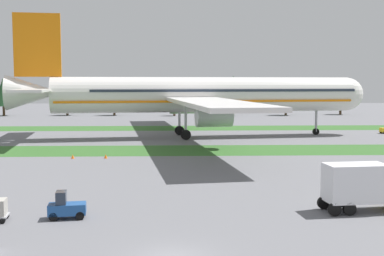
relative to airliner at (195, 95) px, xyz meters
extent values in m
cube|color=#336028|center=(-3.54, -16.70, -7.47)|extent=(320.00, 10.98, 0.01)
cube|color=#336028|center=(-3.54, 17.26, -7.47)|extent=(320.00, 10.98, 0.01)
cylinder|color=silver|center=(2.04, 0.28, -0.01)|extent=(52.98, 13.23, 6.09)
sphere|color=silver|center=(28.12, 3.88, -0.01)|extent=(5.97, 5.97, 5.97)
cone|color=silver|center=(-26.58, -3.67, 0.45)|extent=(9.69, 6.96, 5.79)
cube|color=orange|center=(2.04, 0.28, -1.08)|extent=(51.73, 13.17, 0.36)
cube|color=#283342|center=(5.22, 0.72, 0.75)|extent=(46.63, 12.41, 0.44)
cube|color=silver|center=(-3.97, 20.35, -0.62)|extent=(13.09, 36.12, 0.55)
cylinder|color=#A3A3A8|center=(-2.01, 15.27, -2.62)|extent=(5.55, 4.02, 3.35)
cube|color=silver|center=(1.69, -20.66, -0.62)|extent=(13.09, 36.12, 0.55)
cylinder|color=#A3A3A8|center=(2.21, -15.25, -2.62)|extent=(5.55, 4.02, 3.35)
cube|color=silver|center=(-27.07, 4.59, 0.90)|extent=(6.38, 13.36, 0.38)
cube|color=silver|center=(-24.82, -11.75, 0.90)|extent=(6.38, 13.36, 0.38)
cube|color=orange|center=(-25.94, -3.58, 8.21)|extent=(7.53, 1.68, 10.36)
cylinder|color=#A3A3A8|center=(22.39, 3.09, -3.90)|extent=(0.44, 0.44, 5.95)
cylinder|color=black|center=(22.39, 3.09, -6.87)|extent=(1.25, 0.58, 1.20)
cylinder|color=#A3A3A8|center=(-2.63, 3.33, -3.77)|extent=(0.44, 0.44, 5.70)
cylinder|color=black|center=(-2.63, 3.33, -6.62)|extent=(1.77, 0.82, 1.70)
cylinder|color=#A3A3A8|center=(-1.63, -3.91, -3.77)|extent=(0.44, 0.44, 5.70)
cylinder|color=black|center=(-1.63, -3.91, -6.62)|extent=(1.77, 0.82, 1.70)
cube|color=#1E4C8E|center=(-11.01, -51.47, -6.79)|extent=(2.75, 1.63, 0.77)
cube|color=#283342|center=(-11.40, -51.52, -5.95)|extent=(0.84, 1.17, 0.90)
cylinder|color=black|center=(-10.18, -50.81, -7.17)|extent=(0.62, 0.28, 0.60)
cylinder|color=black|center=(-10.04, -51.90, -7.17)|extent=(0.62, 0.28, 0.60)
cylinder|color=black|center=(-11.99, -51.04, -7.17)|extent=(0.62, 0.28, 0.60)
cylinder|color=black|center=(-11.84, -52.13, -7.17)|extent=(0.62, 0.28, 0.60)
cylinder|color=black|center=(-15.33, -51.34, -7.27)|extent=(0.41, 0.17, 0.40)
cylinder|color=black|center=(-15.15, -52.71, -7.27)|extent=(0.41, 0.17, 0.40)
cube|color=silver|center=(10.02, -50.28, -5.29)|extent=(4.71, 2.75, 2.80)
cylinder|color=black|center=(9.03, -49.38, -6.99)|extent=(0.99, 0.40, 0.96)
cylinder|color=black|center=(9.23, -51.37, -6.99)|extent=(0.99, 0.40, 0.96)
cylinder|color=black|center=(7.91, -49.50, -6.99)|extent=(0.99, 0.40, 0.96)
cylinder|color=black|center=(8.11, -51.49, -6.99)|extent=(0.99, 0.40, 0.96)
cylinder|color=black|center=(35.70, 4.37, -7.17)|extent=(0.62, 0.28, 0.60)
cylinder|color=black|center=(35.55, 5.46, -7.17)|extent=(0.62, 0.28, 0.60)
cylinder|color=black|center=(11.40, -47.05, -7.05)|extent=(0.18, 0.18, 0.85)
cylinder|color=black|center=(11.18, -47.07, -7.05)|extent=(0.18, 0.18, 0.85)
cylinder|color=orange|center=(11.29, -47.06, -6.31)|extent=(0.36, 0.36, 0.62)
sphere|color=tan|center=(11.29, -47.06, -5.85)|extent=(0.24, 0.24, 0.24)
cylinder|color=orange|center=(11.52, -47.04, -6.34)|extent=(0.10, 0.10, 0.58)
cylinder|color=orange|center=(11.06, -47.08, -6.34)|extent=(0.10, 0.10, 0.58)
cone|color=orange|center=(-12.20, -23.78, -7.21)|extent=(0.44, 0.44, 0.52)
cone|color=orange|center=(-16.35, -23.80, -7.21)|extent=(0.44, 0.44, 0.52)
cylinder|color=#4C3823|center=(-52.78, 57.36, -6.06)|extent=(0.70, 0.70, 2.82)
cone|color=#1E4223|center=(-52.78, 57.36, -0.68)|extent=(5.86, 5.86, 7.95)
cylinder|color=#4C3823|center=(-34.90, 58.59, -6.18)|extent=(0.70, 0.70, 2.59)
cone|color=#1E4223|center=(-34.90, 58.59, -1.48)|extent=(5.55, 5.55, 6.81)
cylinder|color=#4C3823|center=(-21.18, 58.00, -5.93)|extent=(0.70, 0.70, 3.08)
cone|color=#1E4223|center=(-21.18, 58.00, -0.62)|extent=(5.40, 5.40, 7.56)
cylinder|color=#4C3823|center=(-3.69, 55.74, -6.09)|extent=(0.70, 0.70, 2.76)
cone|color=#1E4223|center=(-3.69, 55.74, -1.97)|extent=(3.79, 3.79, 5.49)
cylinder|color=#4C3823|center=(13.45, 57.11, -5.54)|extent=(0.70, 0.70, 3.86)
cone|color=#1E4223|center=(13.45, 57.11, 0.22)|extent=(5.44, 5.44, 7.67)
cylinder|color=#4C3823|center=(28.89, 56.74, -5.58)|extent=(0.70, 0.70, 3.79)
cone|color=#1E4223|center=(28.89, 56.74, 0.04)|extent=(5.87, 5.87, 7.43)
cylinder|color=#4C3823|center=(45.97, 59.54, -5.83)|extent=(0.70, 0.70, 3.29)
cone|color=#1E4223|center=(45.97, 59.54, -0.47)|extent=(5.09, 5.09, 7.44)
camera|label=1|loc=(-3.33, -85.84, 2.13)|focal=46.07mm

